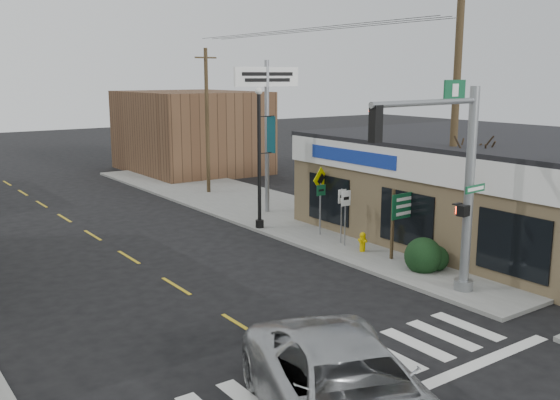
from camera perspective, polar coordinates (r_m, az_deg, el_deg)
ground at (r=14.45m, az=5.21°, el=-16.40°), size 140.00×140.00×0.00m
sidewalk_right at (r=29.33m, az=2.09°, el=-1.76°), size 6.00×38.00×0.13m
center_line at (r=20.67m, az=-9.48°, el=-7.76°), size 0.12×56.00×0.01m
crosswalk at (r=14.72m, az=4.16°, el=-15.81°), size 11.00×2.20×0.01m
thrift_store at (r=28.14m, az=19.97°, el=1.02°), size 12.00×14.00×4.00m
bldg_distant_right at (r=44.76m, az=-8.18°, el=6.22°), size 8.00×10.00×5.60m
suv at (r=12.23m, az=6.24°, el=-17.21°), size 4.95×6.99×1.77m
traffic_signal_pole at (r=19.03m, az=15.60°, el=2.64°), size 5.10×0.39×6.46m
guide_sign at (r=23.21m, az=11.38°, el=-1.07°), size 1.47×0.13×2.58m
fire_hydrant at (r=23.90m, az=7.56°, el=-3.73°), size 0.24×0.24×0.75m
ped_crossing_sign at (r=26.70m, az=3.73°, el=1.19°), size 1.07×0.08×2.76m
lamp_post at (r=26.87m, az=-1.81°, el=4.80°), size 0.79×0.62×6.08m
dance_center_sign at (r=30.02m, az=-1.22°, el=9.16°), size 3.43×0.21×7.28m
bare_tree at (r=23.19m, az=17.28°, el=4.77°), size 2.63×2.63×5.25m
shrub_front at (r=22.02m, az=12.97°, el=-5.03°), size 1.30×1.30×0.98m
shrub_back at (r=27.05m, az=11.21°, el=-2.14°), size 1.01×1.01×0.75m
utility_pole_near at (r=23.07m, az=15.72°, el=7.73°), size 1.80×0.27×10.33m
utility_pole_far at (r=35.51m, az=-6.68°, el=7.31°), size 1.40×0.21×8.05m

